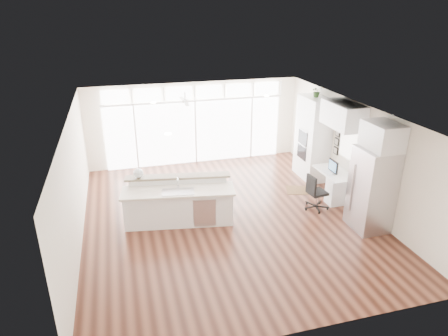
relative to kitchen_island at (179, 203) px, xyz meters
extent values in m
cube|color=#3B1B12|center=(1.22, -0.06, -0.55)|extent=(7.00, 8.00, 0.02)
cube|color=white|center=(1.22, -0.06, 2.16)|extent=(7.00, 8.00, 0.02)
cube|color=white|center=(1.22, 3.94, 0.81)|extent=(7.00, 0.04, 2.70)
cube|color=white|center=(1.22, -4.06, 0.81)|extent=(7.00, 0.04, 2.70)
cube|color=white|center=(-2.28, -0.06, 0.81)|extent=(0.04, 8.00, 2.70)
cube|color=white|center=(4.72, -0.06, 0.81)|extent=(0.04, 8.00, 2.70)
cube|color=white|center=(1.22, 3.88, 0.51)|extent=(5.80, 0.06, 2.08)
cube|color=white|center=(1.22, 3.88, 1.84)|extent=(5.90, 0.06, 0.40)
cube|color=white|center=(4.68, 0.24, 1.01)|extent=(0.04, 0.85, 0.85)
cube|color=white|center=(0.72, 2.74, 1.94)|extent=(1.16, 1.16, 0.32)
cube|color=white|center=(1.22, 0.14, 2.14)|extent=(3.40, 3.00, 0.02)
cube|color=white|center=(4.39, 1.74, 0.71)|extent=(0.64, 1.20, 2.50)
cube|color=white|center=(4.35, 0.24, -0.16)|extent=(0.72, 1.30, 0.76)
cube|color=white|center=(4.39, 0.24, 1.81)|extent=(0.64, 1.30, 0.64)
cube|color=silver|center=(4.33, -1.41, 0.46)|extent=(0.76, 0.90, 2.00)
cube|color=white|center=(4.39, -1.41, 1.76)|extent=(0.64, 0.90, 0.60)
cube|color=black|center=(4.68, 0.86, 0.86)|extent=(0.06, 0.22, 0.80)
cube|color=white|center=(0.00, 0.00, 0.00)|extent=(2.82, 1.43, 1.07)
cube|color=#382312|center=(3.68, 0.87, -0.53)|extent=(0.95, 0.81, 0.01)
cube|color=black|center=(3.58, -0.25, -0.05)|extent=(0.55, 0.52, 0.96)
sphere|color=silver|center=(-0.87, 0.55, 0.66)|extent=(0.30, 0.30, 0.24)
cube|color=black|center=(4.27, 0.24, 0.41)|extent=(0.08, 0.44, 0.37)
cube|color=silver|center=(4.10, 0.24, 0.23)|extent=(0.18, 0.36, 0.02)
imported|color=#345926|center=(4.39, 1.74, 2.09)|extent=(0.32, 0.35, 0.26)
camera|label=1|loc=(-1.21, -8.59, 4.48)|focal=32.00mm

